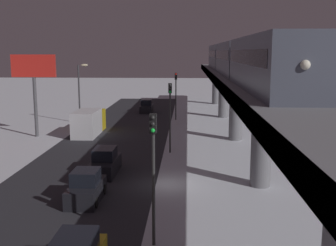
{
  "coord_description": "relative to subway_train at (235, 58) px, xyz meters",
  "views": [
    {
      "loc": [
        -1.4,
        28.24,
        9.2
      ],
      "look_at": [
        0.81,
        -19.16,
        1.1
      ],
      "focal_mm": 44.79,
      "sensor_mm": 36.0,
      "label": 1
    }
  ],
  "objects": [
    {
      "name": "traffic_light_near",
      "position": [
        6.64,
        27.26,
        -4.35
      ],
      "size": [
        0.32,
        0.44,
        6.4
      ],
      "color": "#2D2D2D",
      "rests_on": "ground_plane"
    },
    {
      "name": "box_truck",
      "position": [
        16.14,
        0.15,
        -7.2
      ],
      "size": [
        2.4,
        7.4,
        2.8
      ],
      "color": "gold",
      "rests_on": "ground_plane"
    },
    {
      "name": "sedan_black_2",
      "position": [
        11.34,
        -17.4,
        -7.75
      ],
      "size": [
        1.8,
        4.04,
        1.97
      ],
      "rotation": [
        0.0,
        0.0,
        3.14
      ],
      "color": "black",
      "rests_on": "ground_plane"
    },
    {
      "name": "sedan_black",
      "position": [
        11.34,
        21.38,
        -7.76
      ],
      "size": [
        1.91,
        4.0,
        1.97
      ],
      "rotation": [
        0.0,
        0.0,
        3.14
      ],
      "color": "black",
      "rests_on": "ground_plane"
    },
    {
      "name": "street_lamp_far",
      "position": [
        18.82,
        -7.11,
        -3.73
      ],
      "size": [
        1.35,
        0.44,
        7.65
      ],
      "color": "#38383D",
      "rests_on": "ground_plane"
    },
    {
      "name": "commercial_billboard",
      "position": [
        21.57,
        1.74,
        -1.72
      ],
      "size": [
        4.8,
        0.36,
        8.9
      ],
      "color": "#4C4C51",
      "rests_on": "ground_plane"
    },
    {
      "name": "ground_plane",
      "position": [
        6.48,
        17.89,
        -8.55
      ],
      "size": [
        240.0,
        240.0,
        0.0
      ],
      "primitive_type": "plane",
      "color": "silver"
    },
    {
      "name": "elevated_railway",
      "position": [
        0.09,
        17.89,
        -2.7
      ],
      "size": [
        5.0,
        107.91,
        6.77
      ],
      "color": "slate",
      "rests_on": "ground_plane"
    },
    {
      "name": "avenue_asphalt",
      "position": [
        12.74,
        17.89,
        -8.54
      ],
      "size": [
        11.0,
        107.91,
        0.01
      ],
      "primitive_type": "cube",
      "color": "#28282D",
      "rests_on": "ground_plane"
    },
    {
      "name": "traffic_light_far",
      "position": [
        6.64,
        -10.21,
        -4.35
      ],
      "size": [
        0.32,
        0.44,
        6.4
      ],
      "color": "#2D2D2D",
      "rests_on": "ground_plane"
    },
    {
      "name": "sedan_black_3",
      "position": [
        11.34,
        15.33,
        -7.75
      ],
      "size": [
        1.8,
        4.7,
        1.97
      ],
      "rotation": [
        0.0,
        0.0,
        3.14
      ],
      "color": "black",
      "rests_on": "ground_plane"
    },
    {
      "name": "subway_train",
      "position": [
        0.0,
        0.0,
        0.0
      ],
      "size": [
        2.94,
        55.47,
        3.4
      ],
      "color": "#4C5160",
      "rests_on": "elevated_railway"
    },
    {
      "name": "traffic_light_mid",
      "position": [
        6.64,
        8.52,
        -4.35
      ],
      "size": [
        0.32,
        0.44,
        6.4
      ],
      "color": "#2D2D2D",
      "rests_on": "ground_plane"
    }
  ]
}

